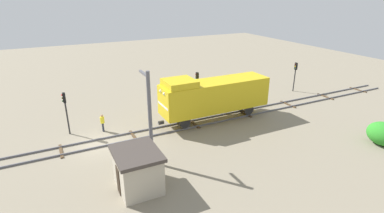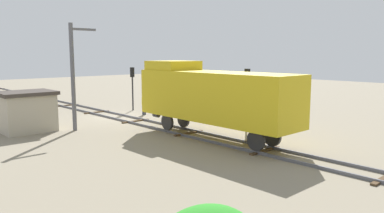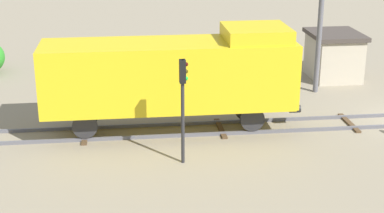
{
  "view_description": "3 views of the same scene",
  "coord_description": "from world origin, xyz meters",
  "px_view_note": "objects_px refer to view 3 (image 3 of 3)",
  "views": [
    {
      "loc": [
        24.19,
        -3.03,
        12.36
      ],
      "look_at": [
        -0.02,
        9.0,
        1.91
      ],
      "focal_mm": 28.0,
      "sensor_mm": 36.0,
      "label": 1
    },
    {
      "loc": [
        16.19,
        27.13,
        5.2
      ],
      "look_at": [
        -0.9,
        8.58,
        1.67
      ],
      "focal_mm": 35.0,
      "sensor_mm": 36.0,
      "label": 2
    },
    {
      "loc": [
        -24.84,
        13.47,
        9.89
      ],
      "look_at": [
        -1.41,
        10.7,
        1.67
      ],
      "focal_mm": 55.0,
      "sensor_mm": 36.0,
      "label": 3
    }
  ],
  "objects_px": {
    "locomotive": "(173,73)",
    "traffic_signal_mid": "(183,92)",
    "catenary_mast": "(321,22)",
    "relay_hut": "(334,55)"
  },
  "relations": [
    {
      "from": "locomotive",
      "to": "traffic_signal_mid",
      "type": "distance_m",
      "value": 3.41
    },
    {
      "from": "locomotive",
      "to": "catenary_mast",
      "type": "xyz_separation_m",
      "value": [
        4.93,
        -8.26,
        1.1
      ]
    },
    {
      "from": "relay_hut",
      "to": "traffic_signal_mid",
      "type": "bearing_deg",
      "value": 137.38
    },
    {
      "from": "traffic_signal_mid",
      "to": "locomotive",
      "type": "bearing_deg",
      "value": 1.25
    },
    {
      "from": "traffic_signal_mid",
      "to": "catenary_mast",
      "type": "xyz_separation_m",
      "value": [
        8.33,
        -8.19,
        0.93
      ]
    },
    {
      "from": "traffic_signal_mid",
      "to": "relay_hut",
      "type": "distance_m",
      "value": 14.9
    },
    {
      "from": "traffic_signal_mid",
      "to": "catenary_mast",
      "type": "height_order",
      "value": "catenary_mast"
    },
    {
      "from": "locomotive",
      "to": "relay_hut",
      "type": "xyz_separation_m",
      "value": [
        7.5,
        -10.11,
        -1.38
      ]
    },
    {
      "from": "locomotive",
      "to": "catenary_mast",
      "type": "distance_m",
      "value": 9.68
    },
    {
      "from": "locomotive",
      "to": "relay_hut",
      "type": "relative_size",
      "value": 3.31
    }
  ]
}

